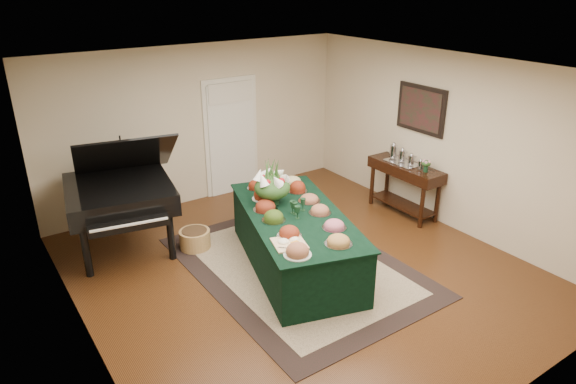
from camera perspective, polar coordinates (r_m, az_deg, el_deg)
ground at (r=7.09m, az=1.39°, el=-8.62°), size 6.00×6.00×0.00m
area_rug at (r=7.16m, az=0.94°, el=-8.22°), size 2.56×3.59×0.01m
kitchen_doorway at (r=9.29m, az=-6.30°, el=5.98°), size 1.05×0.07×2.10m
buffet_table at (r=6.98m, az=0.81°, el=-5.37°), size 1.90×2.81×0.80m
food_platters at (r=6.82m, az=0.37°, el=-1.89°), size 1.51×2.30×0.14m
cutting_board at (r=6.05m, az=0.09°, el=-5.49°), size 0.46×0.46×0.10m
green_goblets at (r=6.75m, az=1.00°, el=-1.78°), size 0.28×0.24×0.18m
floral_centerpiece at (r=6.99m, az=-1.77°, el=1.00°), size 0.51×0.51×0.51m
grand_piano at (r=7.62m, az=-18.15°, el=-0.08°), size 1.78×1.92×1.75m
wicker_basket at (r=7.67m, az=-10.29°, el=-5.20°), size 0.45×0.45×0.28m
mahogany_sideboard at (r=8.67m, az=12.88°, el=1.80°), size 0.45×1.34×0.86m
tea_service at (r=8.60m, az=12.80°, el=3.81°), size 0.34×0.74×0.30m
pink_bouquet at (r=8.31m, az=15.11°, el=3.05°), size 0.16×0.16×0.20m
wall_painting at (r=8.51m, az=14.56°, el=8.90°), size 0.05×0.95×0.75m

